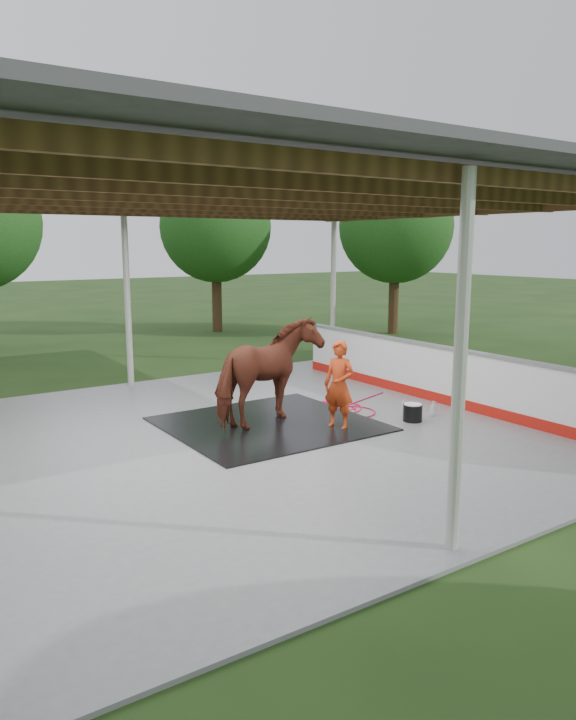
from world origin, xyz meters
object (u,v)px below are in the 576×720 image
dasher_board (432,374)px  handler (339,385)px  horse (268,373)px  wash_bucket (413,412)px

dasher_board → handler: size_ratio=5.27×
dasher_board → horse: 3.75m
horse → dasher_board: bearing=-113.8°
dasher_board → horse: (-3.71, 0.30, 0.39)m
horse → wash_bucket: horse is taller
dasher_board → horse: horse is taller
dasher_board → wash_bucket: bearing=-146.9°
dasher_board → handler: bearing=-169.1°
dasher_board → horse: size_ratio=3.72×
horse → wash_bucket: 2.70m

